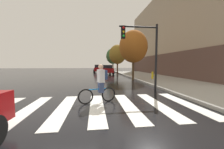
{
  "coord_description": "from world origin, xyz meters",
  "views": [
    {
      "loc": [
        1.13,
        -5.23,
        1.68
      ],
      "look_at": [
        2.06,
        1.97,
        1.14
      ],
      "focal_mm": 21.44,
      "sensor_mm": 36.0,
      "label": 1
    }
  ],
  "objects_px": {
    "traffic_light_near": "(144,46)",
    "sedan_far": "(99,68)",
    "street_tree_near": "(133,47)",
    "fire_hydrant": "(152,75)",
    "street_tree_far": "(113,56)",
    "sedan_mid": "(106,69)",
    "cyclist": "(100,84)",
    "street_tree_mid": "(117,54)"
  },
  "relations": [
    {
      "from": "sedan_far",
      "to": "traffic_light_near",
      "type": "relative_size",
      "value": 1.15
    },
    {
      "from": "sedan_far",
      "to": "fire_hydrant",
      "type": "distance_m",
      "value": 15.68
    },
    {
      "from": "sedan_mid",
      "to": "cyclist",
      "type": "xyz_separation_m",
      "value": [
        -1.78,
        -17.68,
        0.02
      ]
    },
    {
      "from": "fire_hydrant",
      "to": "street_tree_far",
      "type": "relative_size",
      "value": 0.15
    },
    {
      "from": "traffic_light_near",
      "to": "sedan_mid",
      "type": "bearing_deg",
      "value": 93.92
    },
    {
      "from": "cyclist",
      "to": "traffic_light_near",
      "type": "bearing_deg",
      "value": 39.17
    },
    {
      "from": "cyclist",
      "to": "fire_hydrant",
      "type": "bearing_deg",
      "value": 52.84
    },
    {
      "from": "sedan_mid",
      "to": "cyclist",
      "type": "relative_size",
      "value": 2.81
    },
    {
      "from": "sedan_far",
      "to": "street_tree_far",
      "type": "relative_size",
      "value": 0.94
    },
    {
      "from": "street_tree_far",
      "to": "fire_hydrant",
      "type": "bearing_deg",
      "value": -81.43
    },
    {
      "from": "sedan_mid",
      "to": "street_tree_near",
      "type": "distance_m",
      "value": 10.19
    },
    {
      "from": "traffic_light_near",
      "to": "fire_hydrant",
      "type": "height_order",
      "value": "traffic_light_near"
    },
    {
      "from": "sedan_mid",
      "to": "street_tree_near",
      "type": "relative_size",
      "value": 0.9
    },
    {
      "from": "street_tree_far",
      "to": "sedan_far",
      "type": "bearing_deg",
      "value": -175.95
    },
    {
      "from": "cyclist",
      "to": "street_tree_near",
      "type": "xyz_separation_m",
      "value": [
        3.85,
        8.09,
        2.73
      ]
    },
    {
      "from": "sedan_mid",
      "to": "traffic_light_near",
      "type": "xyz_separation_m",
      "value": [
        1.05,
        -15.37,
        2.04
      ]
    },
    {
      "from": "sedan_mid",
      "to": "fire_hydrant",
      "type": "xyz_separation_m",
      "value": [
        4.15,
        -9.85,
        -0.29
      ]
    },
    {
      "from": "traffic_light_near",
      "to": "fire_hydrant",
      "type": "distance_m",
      "value": 6.75
    },
    {
      "from": "sedan_mid",
      "to": "sedan_far",
      "type": "relative_size",
      "value": 0.98
    },
    {
      "from": "sedan_far",
      "to": "cyclist",
      "type": "distance_m",
      "value": 22.6
    },
    {
      "from": "street_tree_mid",
      "to": "street_tree_far",
      "type": "xyz_separation_m",
      "value": [
        0.11,
        6.34,
        0.11
      ]
    },
    {
      "from": "sedan_far",
      "to": "street_tree_mid",
      "type": "distance_m",
      "value": 7.23
    },
    {
      "from": "sedan_mid",
      "to": "street_tree_near",
      "type": "bearing_deg",
      "value": -77.83
    },
    {
      "from": "sedan_far",
      "to": "cyclist",
      "type": "height_order",
      "value": "cyclist"
    },
    {
      "from": "traffic_light_near",
      "to": "sedan_far",
      "type": "bearing_deg",
      "value": 96.08
    },
    {
      "from": "street_tree_near",
      "to": "traffic_light_near",
      "type": "bearing_deg",
      "value": -99.94
    },
    {
      "from": "sedan_far",
      "to": "fire_hydrant",
      "type": "xyz_separation_m",
      "value": [
        5.26,
        -14.76,
        -0.32
      ]
    },
    {
      "from": "street_tree_mid",
      "to": "cyclist",
      "type": "bearing_deg",
      "value": -102.24
    },
    {
      "from": "sedan_mid",
      "to": "sedan_far",
      "type": "bearing_deg",
      "value": 102.69
    },
    {
      "from": "street_tree_near",
      "to": "sedan_mid",
      "type": "bearing_deg",
      "value": 102.17
    },
    {
      "from": "street_tree_far",
      "to": "traffic_light_near",
      "type": "bearing_deg",
      "value": -92.35
    },
    {
      "from": "sedan_mid",
      "to": "fire_hydrant",
      "type": "height_order",
      "value": "sedan_mid"
    },
    {
      "from": "sedan_mid",
      "to": "street_tree_far",
      "type": "xyz_separation_m",
      "value": [
        1.9,
        5.12,
        2.65
      ]
    },
    {
      "from": "street_tree_near",
      "to": "cyclist",
      "type": "bearing_deg",
      "value": -115.44
    },
    {
      "from": "street_tree_mid",
      "to": "street_tree_far",
      "type": "distance_m",
      "value": 6.34
    },
    {
      "from": "street_tree_mid",
      "to": "fire_hydrant",
      "type": "bearing_deg",
      "value": -74.71
    },
    {
      "from": "sedan_far",
      "to": "street_tree_far",
      "type": "xyz_separation_m",
      "value": [
        3.0,
        0.21,
        2.63
      ]
    },
    {
      "from": "traffic_light_near",
      "to": "street_tree_near",
      "type": "xyz_separation_m",
      "value": [
        1.01,
        5.78,
        0.71
      ]
    },
    {
      "from": "cyclist",
      "to": "street_tree_mid",
      "type": "distance_m",
      "value": 17.04
    },
    {
      "from": "cyclist",
      "to": "fire_hydrant",
      "type": "height_order",
      "value": "cyclist"
    },
    {
      "from": "cyclist",
      "to": "traffic_light_near",
      "type": "xyz_separation_m",
      "value": [
        2.84,
        2.31,
        2.02
      ]
    },
    {
      "from": "fire_hydrant",
      "to": "street_tree_near",
      "type": "distance_m",
      "value": 3.7
    }
  ]
}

